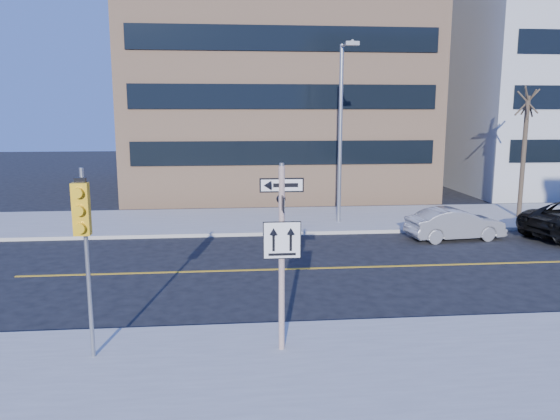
{
  "coord_description": "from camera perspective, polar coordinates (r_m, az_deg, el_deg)",
  "views": [
    {
      "loc": [
        -1.09,
        -13.61,
        5.27
      ],
      "look_at": [
        0.58,
        4.0,
        2.03
      ],
      "focal_mm": 35.0,
      "sensor_mm": 36.0,
      "label": 1
    }
  ],
  "objects": [
    {
      "name": "streetlight_a",
      "position": [
        24.9,
        6.45,
        9.12
      ],
      "size": [
        0.55,
        2.25,
        8.0
      ],
      "color": "gray",
      "rests_on": "far_sidewalk"
    },
    {
      "name": "building_brick",
      "position": [
        38.91,
        -0.88,
        15.86
      ],
      "size": [
        18.0,
        18.0,
        18.0
      ],
      "primitive_type": "cube",
      "color": "tan",
      "rests_on": "ground"
    },
    {
      "name": "street_tree_west",
      "position": [
        28.62,
        24.45,
        9.96
      ],
      "size": [
        1.8,
        1.8,
        6.35
      ],
      "color": "#352B1F",
      "rests_on": "far_sidewalk"
    },
    {
      "name": "parked_car_b",
      "position": [
        23.63,
        17.84,
        -1.4
      ],
      "size": [
        1.85,
        4.12,
        1.31
      ],
      "primitive_type": "imported",
      "rotation": [
        0.0,
        0.0,
        1.69
      ],
      "color": "gray",
      "rests_on": "ground"
    },
    {
      "name": "sign_pole",
      "position": [
        11.51,
        0.18,
        -3.89
      ],
      "size": [
        0.92,
        0.92,
        4.06
      ],
      "color": "silver",
      "rests_on": "near_sidewalk"
    },
    {
      "name": "traffic_signal",
      "position": [
        11.55,
        -19.91,
        -1.45
      ],
      "size": [
        0.32,
        0.45,
        4.0
      ],
      "color": "gray",
      "rests_on": "near_sidewalk"
    },
    {
      "name": "ground",
      "position": [
        14.64,
        -0.8,
        -10.74
      ],
      "size": [
        120.0,
        120.0,
        0.0
      ],
      "primitive_type": "plane",
      "color": "black",
      "rests_on": "ground"
    }
  ]
}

